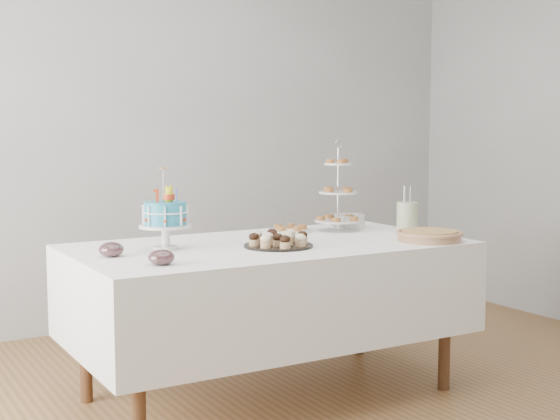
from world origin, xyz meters
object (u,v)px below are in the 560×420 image
utensil_pitcher (407,216)px  birthday_cake (166,227)px  tiered_stand (338,193)px  jam_bowl_b (111,250)px  plate_stack (348,221)px  cupcake_tray (278,239)px  table (269,289)px  jam_bowl_a (161,258)px  pie (429,235)px  pastry_plate (290,229)px

utensil_pitcher → birthday_cake: bearing=-179.6°
tiered_stand → jam_bowl_b: 1.39m
tiered_stand → plate_stack: (0.12, 0.08, -0.17)m
cupcake_tray → tiered_stand: 0.70m
table → jam_bowl_a: bearing=-156.1°
birthday_cake → cupcake_tray: bearing=0.9°
pie → pastry_plate: pie is taller
pie → jam_bowl_a: jam_bowl_a is taller
cupcake_tray → jam_bowl_a: bearing=-164.7°
pastry_plate → utensil_pitcher: utensil_pitcher is taller
utensil_pitcher → table: bearing=-177.0°
utensil_pitcher → cupcake_tray: bearing=-168.9°
pastry_plate → pie: bearing=-56.9°
jam_bowl_a → jam_bowl_b: 0.33m
pie → utensil_pitcher: (0.10, 0.30, 0.06)m
cupcake_tray → pie: bearing=-15.6°
plate_stack → utensil_pitcher: (0.15, -0.34, 0.05)m
table → jam_bowl_a: 0.79m
table → birthday_cake: size_ratio=5.03×
birthday_cake → jam_bowl_b: bearing=-142.3°
plate_stack → jam_bowl_a: (-1.37, -0.61, -0.01)m
utensil_pitcher → pastry_plate: bearing=151.4°
cupcake_tray → jam_bowl_b: 0.79m
birthday_cake → utensil_pitcher: 1.36m
cupcake_tray → table: bearing=81.8°
jam_bowl_a → cupcake_tray: bearing=15.3°
tiered_stand → utensil_pitcher: size_ratio=1.97×
table → pastry_plate: bearing=45.7°
cupcake_tray → utensil_pitcher: bearing=5.8°
pie → birthday_cake: bearing=161.7°
tiered_stand → pastry_plate: size_ratio=2.04×
tiered_stand → jam_bowl_b: size_ratio=4.52×
jam_bowl_a → jam_bowl_b: same height
cupcake_tray → plate_stack: (0.71, 0.43, 0.00)m
table → tiered_stand: (0.57, 0.23, 0.44)m
pie → pastry_plate: (-0.43, 0.65, -0.01)m
birthday_cake → pie: birthday_cake is taller
cupcake_tray → jam_bowl_a: 0.69m
cupcake_tray → plate_stack: 0.83m
utensil_pitcher → tiered_stand: bearing=141.6°
cupcake_tray → jam_bowl_b: size_ratio=3.00×
birthday_cake → tiered_stand: 1.09m
birthday_cake → pastry_plate: size_ratio=1.56×
jam_bowl_a → utensil_pitcher: (1.52, 0.27, 0.06)m
cupcake_tray → plate_stack: bearing=31.3°
table → tiered_stand: size_ratio=3.83×
birthday_cake → jam_bowl_b: birthday_cake is taller
birthday_cake → utensil_pitcher: bearing=18.3°
pastry_plate → utensil_pitcher: (0.53, -0.35, 0.07)m
plate_stack → jam_bowl_a: plate_stack is taller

